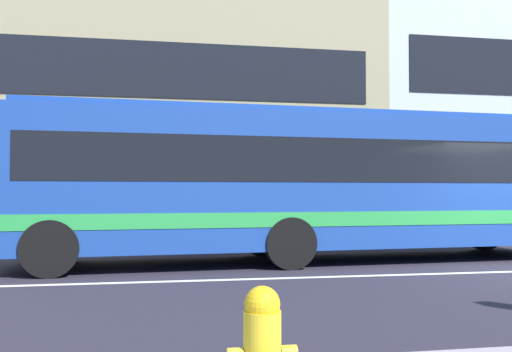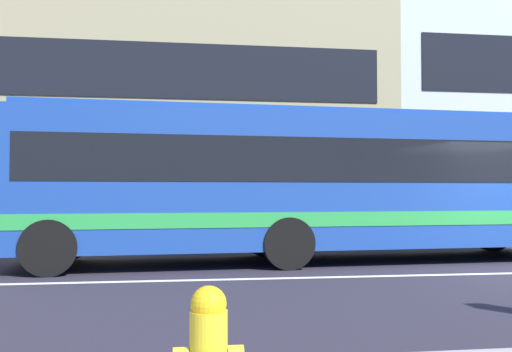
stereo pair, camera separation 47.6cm
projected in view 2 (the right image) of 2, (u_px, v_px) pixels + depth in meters
hedge_row_far at (477, 230)px, 15.90m from camera, size 19.18×1.10×0.76m
apartment_block_left at (92, 110)px, 23.54m from camera, size 24.18×9.14×10.08m
transit_bus at (310, 180)px, 11.70m from camera, size 12.35×3.17×3.17m
fire_hydrant at (209, 351)px, 3.37m from camera, size 0.44×0.39×0.74m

